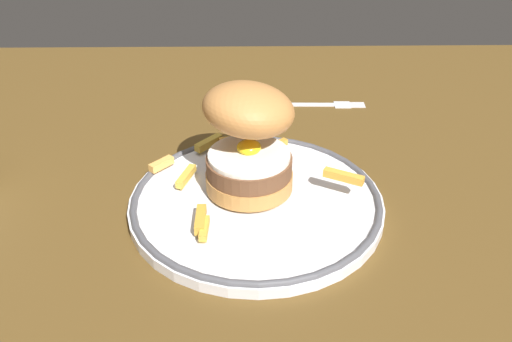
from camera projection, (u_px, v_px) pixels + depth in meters
The scene contains 5 objects.
ground_plane at pixel (249, 204), 59.70cm from camera, with size 146.29×99.28×4.00cm, color #543B19.
dinner_plate at pixel (256, 200), 55.55cm from camera, with size 27.29×27.29×1.60cm.
burger at pixel (250, 137), 53.98cm from camera, with size 13.54×13.23×11.95cm.
fries_pile at pixel (230, 168), 58.27cm from camera, with size 23.64×20.22×2.59cm.
fork at pixel (320, 104), 77.70cm from camera, with size 14.43×2.26×0.36cm.
Camera 1 is at (0.03, -48.30, 33.32)cm, focal length 36.07 mm.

